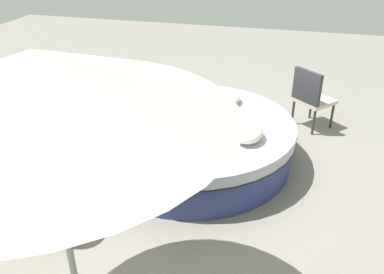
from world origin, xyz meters
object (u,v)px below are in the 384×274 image
Objects in this scene: round_bed at (192,140)px; patio_chair at (311,95)px; throw_pillow_1 at (227,98)px; patio_umbrella at (39,87)px; throw_pillow_0 at (248,132)px; side_table at (63,219)px.

patio_chair is (-1.43, 1.54, 0.26)m from round_bed.
throw_pillow_1 is 3.94m from patio_umbrella.
round_bed is 1.17× the size of patio_umbrella.
throw_pillow_0 is at bearing 22.92° from throw_pillow_1.
round_bed is 5.82× the size of throw_pillow_1.
throw_pillow_1 is at bearing -157.08° from throw_pillow_0.
round_bed is 3.44m from patio_umbrella.
side_table is (1.85, -0.91, -0.09)m from round_bed.
round_bed is at bearing -111.81° from throw_pillow_0.
patio_chair is at bearing 158.80° from patio_umbrella.
throw_pillow_1 is at bearing 172.42° from patio_umbrella.
round_bed is 2.07m from side_table.
throw_pillow_0 is at bearing -71.18° from patio_chair.
side_table is (3.29, -2.45, -0.34)m from patio_chair.
round_bed is 5.52× the size of throw_pillow_0.
side_table is at bearing -143.21° from patio_umbrella.
throw_pillow_1 is 0.20× the size of patio_umbrella.
patio_umbrella is at bearing -2.69° from round_bed.
throw_pillow_1 is at bearing 153.98° from side_table.
throw_pillow_0 is 1.05× the size of throw_pillow_1.
patio_chair reaches higher than throw_pillow_1.
patio_chair is at bearing 132.95° from round_bed.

